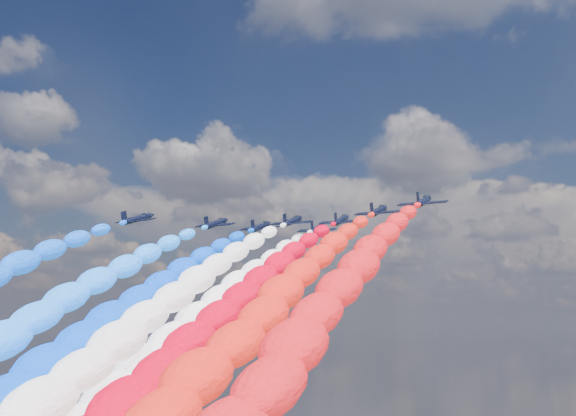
% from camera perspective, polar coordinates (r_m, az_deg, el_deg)
% --- Properties ---
extents(jet_0, '(9.52, 12.54, 5.93)m').
position_cam_1_polar(jet_0, '(151.80, -11.99, -0.85)').
color(jet_0, black).
extents(jet_1, '(8.87, 12.08, 5.93)m').
position_cam_1_polar(jet_1, '(155.96, -5.80, -1.24)').
color(jet_1, black).
extents(trail_1, '(7.35, 95.98, 47.58)m').
position_cam_1_polar(trail_1, '(114.21, -18.28, -8.68)').
color(trail_1, '#1E79FF').
extents(jet_2, '(9.05, 12.21, 5.93)m').
position_cam_1_polar(jet_2, '(160.15, -2.21, -1.50)').
color(jet_2, black).
extents(trail_2, '(7.35, 95.98, 47.58)m').
position_cam_1_polar(trail_2, '(116.40, -12.98, -8.92)').
color(trail_2, blue).
extents(jet_3, '(9.02, 12.18, 5.93)m').
position_cam_1_polar(jet_3, '(151.71, 0.34, -1.06)').
color(jet_3, black).
extents(trail_3, '(7.35, 95.98, 47.58)m').
position_cam_1_polar(trail_3, '(106.74, -10.24, -8.97)').
color(trail_3, white).
extents(jet_4, '(9.55, 12.56, 5.93)m').
position_cam_1_polar(jet_4, '(162.99, 2.40, -1.64)').
color(jet_4, black).
extents(trail_4, '(7.35, 95.98, 47.58)m').
position_cam_1_polar(trail_4, '(117.05, -6.38, -9.10)').
color(trail_4, white).
extents(jet_5, '(9.53, 12.55, 5.93)m').
position_cam_1_polar(jet_5, '(150.72, 4.28, -0.97)').
color(jet_5, black).
extents(trail_5, '(7.35, 95.98, 47.58)m').
position_cam_1_polar(trail_5, '(104.01, -4.70, -9.08)').
color(trail_5, red).
extents(jet_6, '(8.94, 12.12, 5.93)m').
position_cam_1_polar(jet_6, '(139.48, 7.24, -0.23)').
color(jet_6, black).
extents(trail_6, '(7.35, 95.98, 47.58)m').
position_cam_1_polar(trail_6, '(91.60, -1.31, -9.06)').
color(trail_6, red).
extents(jet_7, '(8.82, 12.04, 5.93)m').
position_cam_1_polar(jet_7, '(129.96, 10.79, 0.54)').
color(jet_7, black).
extents(trail_7, '(7.35, 95.98, 47.58)m').
position_cam_1_polar(trail_7, '(80.86, 3.36, -8.98)').
color(trail_7, red).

